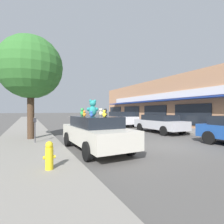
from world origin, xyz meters
name	(u,v)px	position (x,y,z in m)	size (l,w,h in m)	color
ground_plane	(164,146)	(0.00, 0.00, 0.00)	(260.00, 260.00, 0.00)	#514F4C
sidewalk_near	(27,160)	(-6.17, 0.00, 0.07)	(3.13, 90.00, 0.13)	gray
storefront_row	(203,102)	(12.92, 7.45, 2.76)	(11.50, 31.84, 5.52)	tan
plush_art_car	(95,132)	(-3.41, 0.65, 0.82)	(2.12, 4.77, 1.52)	beige
teddy_bear_giant	(93,108)	(-3.39, 1.06, 1.90)	(0.57, 0.35, 0.78)	teal
teddy_bear_orange	(84,114)	(-3.97, 0.48, 1.65)	(0.16, 0.20, 0.27)	orange
teddy_bear_blue	(91,114)	(-3.77, 0.15, 1.64)	(0.19, 0.12, 0.25)	blue
teddy_bear_green	(82,112)	(-3.75, 1.57, 1.70)	(0.24, 0.28, 0.38)	green
teddy_bear_cream	(101,112)	(-2.95, 1.13, 1.70)	(0.28, 0.21, 0.38)	beige
teddy_bear_black	(105,113)	(-3.17, 0.05, 1.69)	(0.24, 0.23, 0.35)	black
teddy_bear_yellow	(104,114)	(-3.48, -0.53, 1.66)	(0.17, 0.22, 0.29)	yellow
parked_car_far_center	(159,123)	(3.35, 4.21, 0.79)	(1.91, 4.68, 1.44)	#B7B7BC
parked_car_far_right	(121,118)	(3.35, 10.54, 0.91)	(2.04, 4.36, 1.65)	silver
street_tree	(31,68)	(-5.99, 4.53, 4.30)	(3.65, 3.65, 6.01)	#473323
fire_hydrant	(49,155)	(-5.60, -1.57, 0.53)	(0.33, 0.22, 0.79)	yellow
parking_meter	(35,127)	(-5.81, 3.12, 0.94)	(0.14, 0.10, 1.27)	#4C4C51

